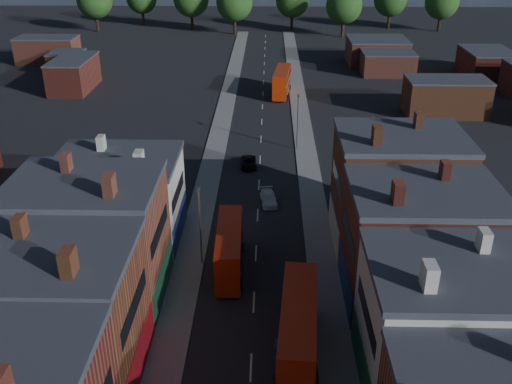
{
  "coord_description": "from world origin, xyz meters",
  "views": [
    {
      "loc": [
        1.16,
        -16.51,
        30.64
      ],
      "look_at": [
        0.0,
        32.18,
        6.75
      ],
      "focal_mm": 40.0,
      "sensor_mm": 36.0,
      "label": 1
    }
  ],
  "objects_px": {
    "bus_1": "(298,330)",
    "car_1": "(283,358)",
    "car_3": "(268,198)",
    "bus_2": "(282,81)",
    "bus_0": "(229,248)",
    "car_2": "(249,162)"
  },
  "relations": [
    {
      "from": "bus_1",
      "to": "car_1",
      "type": "xyz_separation_m",
      "value": [
        -1.11,
        -0.74,
        -2.04
      ]
    },
    {
      "from": "car_1",
      "to": "car_3",
      "type": "distance_m",
      "value": 26.63
    },
    {
      "from": "bus_1",
      "to": "car_3",
      "type": "bearing_deg",
      "value": 99.43
    },
    {
      "from": "car_1",
      "to": "car_3",
      "type": "height_order",
      "value": "car_1"
    },
    {
      "from": "bus_1",
      "to": "bus_2",
      "type": "xyz_separation_m",
      "value": [
        0.0,
        70.32,
        -0.12
      ]
    },
    {
      "from": "bus_1",
      "to": "car_3",
      "type": "relative_size",
      "value": 2.68
    },
    {
      "from": "bus_2",
      "to": "car_1",
      "type": "xyz_separation_m",
      "value": [
        -1.11,
        -71.05,
        -1.92
      ]
    },
    {
      "from": "bus_0",
      "to": "bus_2",
      "type": "distance_m",
      "value": 58.65
    },
    {
      "from": "car_2",
      "to": "car_3",
      "type": "relative_size",
      "value": 1.0
    },
    {
      "from": "car_2",
      "to": "bus_2",
      "type": "bearing_deg",
      "value": 78.13
    },
    {
      "from": "bus_0",
      "to": "car_1",
      "type": "bearing_deg",
      "value": -70.68
    },
    {
      "from": "bus_1",
      "to": "car_3",
      "type": "xyz_separation_m",
      "value": [
        -2.3,
        25.87,
        -2.04
      ]
    },
    {
      "from": "car_3",
      "to": "bus_2",
      "type": "bearing_deg",
      "value": 80.17
    },
    {
      "from": "bus_0",
      "to": "bus_1",
      "type": "relative_size",
      "value": 0.87
    },
    {
      "from": "bus_0",
      "to": "bus_1",
      "type": "xyz_separation_m",
      "value": [
        5.94,
        -11.97,
        0.34
      ]
    },
    {
      "from": "bus_2",
      "to": "car_1",
      "type": "relative_size",
      "value": 2.92
    },
    {
      "from": "car_2",
      "to": "bus_0",
      "type": "bearing_deg",
      "value": -95.72
    },
    {
      "from": "car_2",
      "to": "car_3",
      "type": "height_order",
      "value": "car_3"
    },
    {
      "from": "bus_0",
      "to": "car_3",
      "type": "height_order",
      "value": "bus_0"
    },
    {
      "from": "bus_1",
      "to": "car_2",
      "type": "bearing_deg",
      "value": 102.1
    },
    {
      "from": "bus_1",
      "to": "car_1",
      "type": "height_order",
      "value": "bus_1"
    },
    {
      "from": "bus_2",
      "to": "car_2",
      "type": "relative_size",
      "value": 2.57
    }
  ]
}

